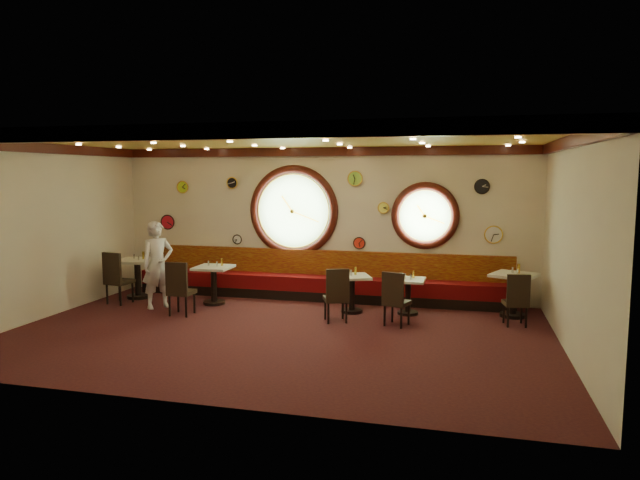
{
  "coord_description": "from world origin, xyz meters",
  "views": [
    {
      "loc": [
        2.97,
        -8.78,
        2.65
      ],
      "look_at": [
        0.54,
        0.8,
        1.5
      ],
      "focal_mm": 32.0,
      "sensor_mm": 36.0,
      "label": 1
    }
  ],
  "objects_px": {
    "condiment_d_salt": "(405,276)",
    "condiment_e_bottle": "(518,269)",
    "condiment_b_pepper": "(217,264)",
    "condiment_c_pepper": "(351,273)",
    "condiment_a_salt": "(134,256)",
    "condiment_b_salt": "(208,263)",
    "table_a": "(138,274)",
    "chair_a": "(116,275)",
    "table_c": "(352,289)",
    "table_b": "(214,280)",
    "condiment_a_pepper": "(138,258)",
    "chair_b": "(179,285)",
    "condiment_d_bottle": "(413,274)",
    "condiment_e_salt": "(513,270)",
    "table_d": "(408,292)",
    "condiment_e_pepper": "(517,272)",
    "chair_e": "(517,297)",
    "condiment_d_pepper": "(411,277)",
    "condiment_a_bottle": "(143,255)",
    "chair_d": "(395,295)",
    "table_e": "(513,290)",
    "chair_c": "(337,292)",
    "condiment_c_salt": "(349,272)",
    "waiter": "(158,265)",
    "condiment_b_bottle": "(222,262)",
    "condiment_c_bottle": "(355,271)"
  },
  "relations": [
    {
      "from": "chair_a",
      "to": "chair_e",
      "type": "bearing_deg",
      "value": 11.02
    },
    {
      "from": "chair_d",
      "to": "waiter",
      "type": "xyz_separation_m",
      "value": [
        -4.71,
        0.25,
        0.31
      ]
    },
    {
      "from": "condiment_b_salt",
      "to": "condiment_d_pepper",
      "type": "bearing_deg",
      "value": -0.01
    },
    {
      "from": "chair_d",
      "to": "condiment_a_salt",
      "type": "xyz_separation_m",
      "value": [
        -5.74,
        1.05,
        0.33
      ]
    },
    {
      "from": "table_a",
      "to": "condiment_c_salt",
      "type": "relative_size",
      "value": 8.88
    },
    {
      "from": "chair_b",
      "to": "condiment_a_salt",
      "type": "bearing_deg",
      "value": 143.34
    },
    {
      "from": "condiment_a_pepper",
      "to": "table_d",
      "type": "bearing_deg",
      "value": 0.62
    },
    {
      "from": "table_e",
      "to": "condiment_e_pepper",
      "type": "bearing_deg",
      "value": -37.84
    },
    {
      "from": "table_e",
      "to": "condiment_b_salt",
      "type": "bearing_deg",
      "value": -176.64
    },
    {
      "from": "condiment_c_pepper",
      "to": "condiment_e_pepper",
      "type": "relative_size",
      "value": 1.17
    },
    {
      "from": "condiment_d_salt",
      "to": "condiment_c_pepper",
      "type": "height_order",
      "value": "condiment_c_pepper"
    },
    {
      "from": "condiment_d_pepper",
      "to": "condiment_e_bottle",
      "type": "height_order",
      "value": "condiment_e_bottle"
    },
    {
      "from": "chair_a",
      "to": "condiment_a_pepper",
      "type": "distance_m",
      "value": 0.65
    },
    {
      "from": "condiment_a_salt",
      "to": "condiment_b_salt",
      "type": "distance_m",
      "value": 1.83
    },
    {
      "from": "table_a",
      "to": "chair_a",
      "type": "distance_m",
      "value": 0.66
    },
    {
      "from": "chair_b",
      "to": "condiment_d_bottle",
      "type": "bearing_deg",
      "value": 16.76
    },
    {
      "from": "condiment_c_salt",
      "to": "condiment_d_bottle",
      "type": "xyz_separation_m",
      "value": [
        1.22,
        0.13,
        -0.02
      ]
    },
    {
      "from": "chair_b",
      "to": "condiment_b_salt",
      "type": "distance_m",
      "value": 1.14
    },
    {
      "from": "table_d",
      "to": "chair_b",
      "type": "height_order",
      "value": "chair_b"
    },
    {
      "from": "condiment_e_salt",
      "to": "table_d",
      "type": "bearing_deg",
      "value": -169.36
    },
    {
      "from": "table_a",
      "to": "chair_a",
      "type": "height_order",
      "value": "chair_a"
    },
    {
      "from": "condiment_d_salt",
      "to": "condiment_e_bottle",
      "type": "distance_m",
      "value": 2.09
    },
    {
      "from": "condiment_c_bottle",
      "to": "table_b",
      "type": "bearing_deg",
      "value": -178.44
    },
    {
      "from": "condiment_d_bottle",
      "to": "condiment_e_salt",
      "type": "xyz_separation_m",
      "value": [
        1.8,
        0.24,
        0.12
      ]
    },
    {
      "from": "table_b",
      "to": "condiment_d_salt",
      "type": "distance_m",
      "value": 3.87
    },
    {
      "from": "condiment_b_pepper",
      "to": "condiment_a_bottle",
      "type": "height_order",
      "value": "condiment_a_bottle"
    },
    {
      "from": "table_e",
      "to": "condiment_d_pepper",
      "type": "relative_size",
      "value": 9.93
    },
    {
      "from": "table_b",
      "to": "condiment_a_bottle",
      "type": "height_order",
      "value": "condiment_a_bottle"
    },
    {
      "from": "condiment_b_pepper",
      "to": "condiment_e_salt",
      "type": "bearing_deg",
      "value": 4.6
    },
    {
      "from": "condiment_e_pepper",
      "to": "condiment_a_pepper",
      "type": "bearing_deg",
      "value": -177.71
    },
    {
      "from": "condiment_b_pepper",
      "to": "condiment_c_salt",
      "type": "bearing_deg",
      "value": 1.83
    },
    {
      "from": "table_a",
      "to": "condiment_b_pepper",
      "type": "height_order",
      "value": "condiment_b_pepper"
    },
    {
      "from": "chair_a",
      "to": "condiment_a_bottle",
      "type": "relative_size",
      "value": 4.15
    },
    {
      "from": "condiment_e_bottle",
      "to": "condiment_d_pepper",
      "type": "bearing_deg",
      "value": -168.0
    },
    {
      "from": "condiment_d_pepper",
      "to": "condiment_e_bottle",
      "type": "bearing_deg",
      "value": 12.0
    },
    {
      "from": "condiment_b_pepper",
      "to": "condiment_c_pepper",
      "type": "height_order",
      "value": "condiment_b_pepper"
    },
    {
      "from": "chair_c",
      "to": "condiment_c_bottle",
      "type": "distance_m",
      "value": 0.95
    },
    {
      "from": "table_b",
      "to": "table_d",
      "type": "xyz_separation_m",
      "value": [
        3.93,
        0.11,
        -0.06
      ]
    },
    {
      "from": "table_c",
      "to": "condiment_c_pepper",
      "type": "relative_size",
      "value": 7.59
    },
    {
      "from": "table_a",
      "to": "condiment_a_bottle",
      "type": "bearing_deg",
      "value": 39.26
    },
    {
      "from": "table_e",
      "to": "condiment_e_salt",
      "type": "distance_m",
      "value": 0.36
    },
    {
      "from": "condiment_c_pepper",
      "to": "condiment_d_pepper",
      "type": "height_order",
      "value": "condiment_c_pepper"
    },
    {
      "from": "condiment_c_pepper",
      "to": "chair_e",
      "type": "bearing_deg",
      "value": -5.44
    },
    {
      "from": "table_b",
      "to": "table_c",
      "type": "bearing_deg",
      "value": -0.05
    },
    {
      "from": "condiment_a_pepper",
      "to": "condiment_d_bottle",
      "type": "distance_m",
      "value": 5.76
    },
    {
      "from": "chair_d",
      "to": "condiment_a_pepper",
      "type": "xyz_separation_m",
      "value": [
        -5.53,
        0.88,
        0.33
      ]
    },
    {
      "from": "chair_e",
      "to": "table_e",
      "type": "bearing_deg",
      "value": 80.2
    },
    {
      "from": "table_e",
      "to": "chair_c",
      "type": "height_order",
      "value": "chair_c"
    },
    {
      "from": "condiment_b_bottle",
      "to": "condiment_e_pepper",
      "type": "xyz_separation_m",
      "value": [
        5.76,
        0.23,
        0.01
      ]
    },
    {
      "from": "table_d",
      "to": "condiment_e_pepper",
      "type": "distance_m",
      "value": 2.03
    }
  ]
}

